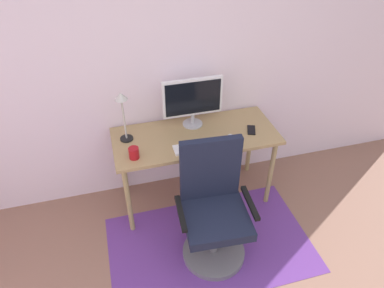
{
  "coord_description": "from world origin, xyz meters",
  "views": [
    {
      "loc": [
        -0.38,
        -0.53,
        2.51
      ],
      "look_at": [
        0.2,
        1.58,
        0.86
      ],
      "focal_mm": 32.43,
      "sensor_mm": 36.0,
      "label": 1
    }
  ],
  "objects_px": {
    "keyboard": "(199,147)",
    "computer_mouse": "(231,138)",
    "desk_lamp": "(122,108)",
    "coffee_cup": "(134,153)",
    "office_chair": "(213,213)",
    "monitor": "(193,99)",
    "desk": "(195,142)",
    "cell_phone": "(251,130)"
  },
  "relations": [
    {
      "from": "desk_lamp",
      "to": "computer_mouse",
      "type": "bearing_deg",
      "value": -15.28
    },
    {
      "from": "desk_lamp",
      "to": "office_chair",
      "type": "xyz_separation_m",
      "value": [
        0.56,
        -0.71,
        -0.64
      ]
    },
    {
      "from": "monitor",
      "to": "desk_lamp",
      "type": "relative_size",
      "value": 1.18
    },
    {
      "from": "coffee_cup",
      "to": "cell_phone",
      "type": "height_order",
      "value": "coffee_cup"
    },
    {
      "from": "desk_lamp",
      "to": "coffee_cup",
      "type": "bearing_deg",
      "value": -83.61
    },
    {
      "from": "computer_mouse",
      "to": "monitor",
      "type": "bearing_deg",
      "value": 130.13
    },
    {
      "from": "computer_mouse",
      "to": "office_chair",
      "type": "xyz_separation_m",
      "value": [
        -0.3,
        -0.48,
        -0.34
      ]
    },
    {
      "from": "computer_mouse",
      "to": "office_chair",
      "type": "height_order",
      "value": "office_chair"
    },
    {
      "from": "monitor",
      "to": "coffee_cup",
      "type": "relative_size",
      "value": 5.61
    },
    {
      "from": "desk_lamp",
      "to": "office_chair",
      "type": "bearing_deg",
      "value": -51.99
    },
    {
      "from": "computer_mouse",
      "to": "cell_phone",
      "type": "height_order",
      "value": "computer_mouse"
    },
    {
      "from": "monitor",
      "to": "desk_lamp",
      "type": "distance_m",
      "value": 0.61
    },
    {
      "from": "keyboard",
      "to": "computer_mouse",
      "type": "distance_m",
      "value": 0.3
    },
    {
      "from": "desk",
      "to": "keyboard",
      "type": "height_order",
      "value": "keyboard"
    },
    {
      "from": "monitor",
      "to": "office_chair",
      "type": "bearing_deg",
      "value": -93.32
    },
    {
      "from": "office_chair",
      "to": "coffee_cup",
      "type": "bearing_deg",
      "value": 143.63
    },
    {
      "from": "keyboard",
      "to": "desk_lamp",
      "type": "relative_size",
      "value": 0.96
    },
    {
      "from": "coffee_cup",
      "to": "office_chair",
      "type": "xyz_separation_m",
      "value": [
        0.53,
        -0.45,
        -0.37
      ]
    },
    {
      "from": "keyboard",
      "to": "office_chair",
      "type": "bearing_deg",
      "value": -91.1
    },
    {
      "from": "office_chair",
      "to": "computer_mouse",
      "type": "bearing_deg",
      "value": 61.51
    },
    {
      "from": "desk",
      "to": "monitor",
      "type": "bearing_deg",
      "value": 83.48
    },
    {
      "from": "keyboard",
      "to": "monitor",
      "type": "bearing_deg",
      "value": 83.87
    },
    {
      "from": "monitor",
      "to": "keyboard",
      "type": "distance_m",
      "value": 0.43
    },
    {
      "from": "desk",
      "to": "coffee_cup",
      "type": "bearing_deg",
      "value": -162.49
    },
    {
      "from": "computer_mouse",
      "to": "keyboard",
      "type": "bearing_deg",
      "value": -172.65
    },
    {
      "from": "computer_mouse",
      "to": "office_chair",
      "type": "relative_size",
      "value": 0.1
    },
    {
      "from": "keyboard",
      "to": "computer_mouse",
      "type": "relative_size",
      "value": 4.13
    },
    {
      "from": "monitor",
      "to": "cell_phone",
      "type": "xyz_separation_m",
      "value": [
        0.48,
        -0.23,
        -0.26
      ]
    },
    {
      "from": "monitor",
      "to": "office_chair",
      "type": "distance_m",
      "value": 0.98
    },
    {
      "from": "cell_phone",
      "to": "desk",
      "type": "bearing_deg",
      "value": -166.78
    },
    {
      "from": "desk",
      "to": "office_chair",
      "type": "relative_size",
      "value": 1.37
    },
    {
      "from": "cell_phone",
      "to": "desk_lamp",
      "type": "height_order",
      "value": "desk_lamp"
    },
    {
      "from": "computer_mouse",
      "to": "cell_phone",
      "type": "xyz_separation_m",
      "value": [
        0.22,
        0.08,
        -0.01
      ]
    },
    {
      "from": "monitor",
      "to": "keyboard",
      "type": "height_order",
      "value": "monitor"
    },
    {
      "from": "coffee_cup",
      "to": "desk_lamp",
      "type": "bearing_deg",
      "value": 96.39
    },
    {
      "from": "desk",
      "to": "computer_mouse",
      "type": "xyz_separation_m",
      "value": [
        0.28,
        -0.15,
        0.1
      ]
    },
    {
      "from": "cell_phone",
      "to": "keyboard",
      "type": "bearing_deg",
      "value": -146.26
    },
    {
      "from": "desk",
      "to": "coffee_cup",
      "type": "height_order",
      "value": "coffee_cup"
    },
    {
      "from": "office_chair",
      "to": "cell_phone",
      "type": "bearing_deg",
      "value": 50.76
    },
    {
      "from": "coffee_cup",
      "to": "desk",
      "type": "bearing_deg",
      "value": 17.51
    },
    {
      "from": "computer_mouse",
      "to": "cell_phone",
      "type": "relative_size",
      "value": 0.74
    },
    {
      "from": "monitor",
      "to": "keyboard",
      "type": "xyz_separation_m",
      "value": [
        -0.04,
        -0.35,
        -0.25
      ]
    }
  ]
}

